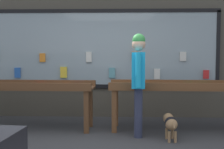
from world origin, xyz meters
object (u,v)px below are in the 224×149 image
Objects in this scene: person_browsing at (139,76)px; small_dog at (170,123)px; display_table_right at (176,91)px; display_table_left at (29,91)px.

person_browsing is 3.06× the size of small_dog.
display_table_left is at bearing 180.00° from display_table_right.
display_table_right is at bearing -19.26° from small_dog.
display_table_left is at bearing 81.23° from person_browsing.
person_browsing reaches higher than display_table_right.
display_table_left is 2.77m from display_table_right.
person_browsing is at bearing 64.37° from small_dog.
small_dog is (0.52, -0.22, -0.77)m from person_browsing.
display_table_left reaches higher than small_dog.
person_browsing is at bearing -12.64° from display_table_left.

